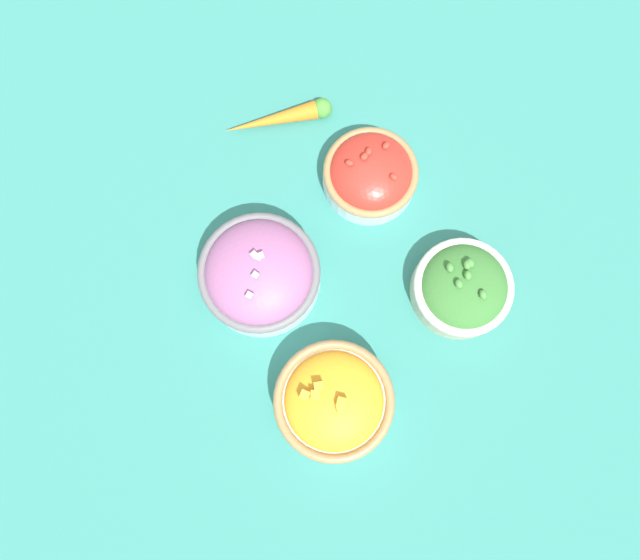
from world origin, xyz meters
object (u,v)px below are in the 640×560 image
object	(u,v)px
bowl_squash	(334,401)
loose_carrot	(282,118)
bowl_red_onion	(260,274)
bowl_cherry_tomatoes	(370,174)
bowl_broccoli	(463,288)

from	to	relation	value
bowl_squash	loose_carrot	size ratio (longest dim) A/B	1.10
bowl_red_onion	loose_carrot	world-z (taller)	bowl_red_onion
loose_carrot	bowl_cherry_tomatoes	bearing A→B (deg)	129.87
bowl_squash	bowl_red_onion	bearing A→B (deg)	-17.11
bowl_squash	bowl_red_onion	distance (m)	0.19
bowl_broccoli	loose_carrot	bearing A→B (deg)	-3.30
bowl_broccoli	loose_carrot	world-z (taller)	bowl_broccoli
bowl_cherry_tomatoes	bowl_broccoli	world-z (taller)	bowl_broccoli
bowl_cherry_tomatoes	bowl_broccoli	xyz separation A→B (m)	(-0.19, 0.04, 0.00)
bowl_squash	loose_carrot	bearing A→B (deg)	-37.32
bowl_squash	bowl_broccoli	bearing A→B (deg)	-97.05
bowl_red_onion	loose_carrot	distance (m)	0.23
bowl_red_onion	bowl_broccoli	size ratio (longest dim) A/B	1.21
loose_carrot	bowl_squash	bearing A→B (deg)	86.22
bowl_squash	loose_carrot	world-z (taller)	bowl_squash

